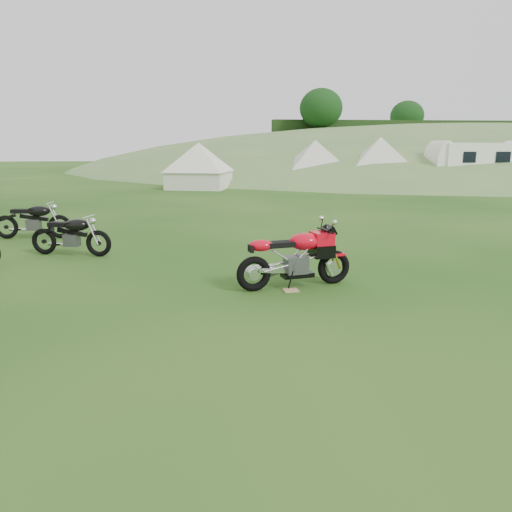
{
  "coord_description": "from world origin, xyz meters",
  "views": [
    {
      "loc": [
        -0.55,
        -6.41,
        2.16
      ],
      "look_at": [
        0.19,
        0.4,
        0.62
      ],
      "focal_mm": 35.0,
      "sensor_mm": 36.0,
      "label": 1
    }
  ],
  "objects_px": {
    "tent_left": "(199,164)",
    "tent_mid": "(315,161)",
    "vintage_moto_a": "(70,234)",
    "vintage_moto_d": "(32,219)",
    "tent_right": "(380,161)",
    "caravan": "(477,165)",
    "plywood_board": "(291,290)",
    "sport_motorcycle": "(295,254)"
  },
  "relations": [
    {
      "from": "vintage_moto_d",
      "to": "tent_right",
      "type": "distance_m",
      "value": 18.95
    },
    {
      "from": "tent_left",
      "to": "tent_right",
      "type": "relative_size",
      "value": 0.93
    },
    {
      "from": "tent_mid",
      "to": "caravan",
      "type": "distance_m",
      "value": 8.12
    },
    {
      "from": "sport_motorcycle",
      "to": "tent_left",
      "type": "height_order",
      "value": "tent_left"
    },
    {
      "from": "tent_left",
      "to": "tent_mid",
      "type": "distance_m",
      "value": 6.43
    },
    {
      "from": "vintage_moto_d",
      "to": "tent_left",
      "type": "distance_m",
      "value": 13.63
    },
    {
      "from": "plywood_board",
      "to": "tent_left",
      "type": "distance_m",
      "value": 18.01
    },
    {
      "from": "tent_left",
      "to": "tent_mid",
      "type": "xyz_separation_m",
      "value": [
        6.19,
        1.73,
        0.05
      ]
    },
    {
      "from": "vintage_moto_d",
      "to": "caravan",
      "type": "bearing_deg",
      "value": 36.83
    },
    {
      "from": "caravan",
      "to": "vintage_moto_a",
      "type": "bearing_deg",
      "value": -136.42
    },
    {
      "from": "tent_mid",
      "to": "plywood_board",
      "type": "bearing_deg",
      "value": -103.54
    },
    {
      "from": "vintage_moto_d",
      "to": "tent_right",
      "type": "xyz_separation_m",
      "value": [
        13.18,
        13.6,
        0.83
      ]
    },
    {
      "from": "sport_motorcycle",
      "to": "tent_mid",
      "type": "height_order",
      "value": "tent_mid"
    },
    {
      "from": "vintage_moto_a",
      "to": "tent_mid",
      "type": "xyz_separation_m",
      "value": [
        8.68,
        16.77,
        0.81
      ]
    },
    {
      "from": "sport_motorcycle",
      "to": "tent_mid",
      "type": "relative_size",
      "value": 0.62
    },
    {
      "from": "sport_motorcycle",
      "to": "vintage_moto_d",
      "type": "bearing_deg",
      "value": 126.62
    },
    {
      "from": "plywood_board",
      "to": "tent_mid",
      "type": "relative_size",
      "value": 0.08
    },
    {
      "from": "caravan",
      "to": "vintage_moto_d",
      "type": "bearing_deg",
      "value": -142.81
    },
    {
      "from": "tent_mid",
      "to": "caravan",
      "type": "relative_size",
      "value": 0.59
    },
    {
      "from": "vintage_moto_a",
      "to": "sport_motorcycle",
      "type": "bearing_deg",
      "value": -17.9
    },
    {
      "from": "tent_left",
      "to": "tent_mid",
      "type": "height_order",
      "value": "tent_mid"
    },
    {
      "from": "tent_left",
      "to": "plywood_board",
      "type": "bearing_deg",
      "value": -69.46
    },
    {
      "from": "caravan",
      "to": "sport_motorcycle",
      "type": "bearing_deg",
      "value": -123.51
    },
    {
      "from": "sport_motorcycle",
      "to": "tent_left",
      "type": "relative_size",
      "value": 0.65
    },
    {
      "from": "sport_motorcycle",
      "to": "tent_right",
      "type": "xyz_separation_m",
      "value": [
        7.87,
        18.24,
        0.75
      ]
    },
    {
      "from": "tent_mid",
      "to": "tent_left",
      "type": "bearing_deg",
      "value": -164.18
    },
    {
      "from": "sport_motorcycle",
      "to": "vintage_moto_d",
      "type": "height_order",
      "value": "sport_motorcycle"
    },
    {
      "from": "vintage_moto_d",
      "to": "tent_mid",
      "type": "distance_m",
      "value": 17.89
    },
    {
      "from": "tent_mid",
      "to": "tent_right",
      "type": "relative_size",
      "value": 0.96
    },
    {
      "from": "tent_right",
      "to": "vintage_moto_d",
      "type": "bearing_deg",
      "value": -123.88
    },
    {
      "from": "tent_mid",
      "to": "tent_right",
      "type": "distance_m",
      "value": 3.38
    },
    {
      "from": "vintage_moto_d",
      "to": "tent_mid",
      "type": "height_order",
      "value": "tent_mid"
    },
    {
      "from": "sport_motorcycle",
      "to": "vintage_moto_a",
      "type": "height_order",
      "value": "sport_motorcycle"
    },
    {
      "from": "vintage_moto_a",
      "to": "vintage_moto_d",
      "type": "relative_size",
      "value": 0.96
    },
    {
      "from": "tent_left",
      "to": "tent_mid",
      "type": "bearing_deg",
      "value": 31.72
    },
    {
      "from": "plywood_board",
      "to": "tent_mid",
      "type": "distance_m",
      "value": 20.26
    },
    {
      "from": "vintage_moto_a",
      "to": "tent_left",
      "type": "height_order",
      "value": "tent_left"
    },
    {
      "from": "vintage_moto_a",
      "to": "vintage_moto_d",
      "type": "xyz_separation_m",
      "value": [
        -1.34,
        1.97,
        0.02
      ]
    },
    {
      "from": "vintage_moto_a",
      "to": "tent_mid",
      "type": "relative_size",
      "value": 0.57
    },
    {
      "from": "plywood_board",
      "to": "tent_right",
      "type": "bearing_deg",
      "value": 66.66
    },
    {
      "from": "tent_left",
      "to": "tent_mid",
      "type": "relative_size",
      "value": 0.96
    },
    {
      "from": "vintage_moto_a",
      "to": "caravan",
      "type": "bearing_deg",
      "value": 56.55
    }
  ]
}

